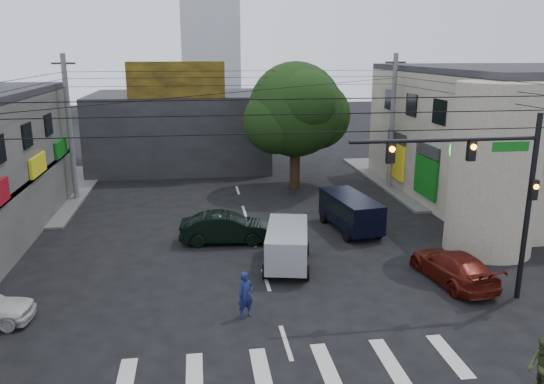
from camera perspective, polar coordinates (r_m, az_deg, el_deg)
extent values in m
plane|color=black|center=(20.80, 0.10, -11.71)|extent=(160.00, 160.00, 0.00)
cube|color=#514F4C|center=(42.87, 20.91, 1.47)|extent=(16.00, 16.00, 0.15)
cube|color=gray|center=(37.97, 25.06, 5.47)|extent=(14.00, 18.00, 8.00)
cylinder|color=gray|center=(26.78, 22.77, 2.28)|extent=(4.00, 4.00, 8.00)
cube|color=#232326|center=(44.87, -9.84, 6.61)|extent=(14.00, 10.00, 6.00)
cube|color=olive|center=(39.57, -10.29, 11.77)|extent=(7.00, 0.30, 2.60)
cylinder|color=black|center=(36.72, 2.47, 3.73)|extent=(0.70, 0.70, 4.40)
sphere|color=black|center=(36.23, 2.53, 8.86)|extent=(6.40, 6.40, 6.40)
cylinder|color=black|center=(21.99, 25.83, -1.70)|extent=(0.20, 0.20, 7.20)
cylinder|color=black|center=(19.68, 18.19, 5.33)|extent=(7.00, 0.14, 0.14)
cube|color=black|center=(20.20, 20.65, 4.20)|extent=(0.28, 0.22, 0.75)
cube|color=black|center=(18.95, 12.64, 4.15)|extent=(0.28, 0.22, 0.75)
sphere|color=orange|center=(20.06, 20.88, 4.54)|extent=(0.20, 0.20, 0.20)
sphere|color=orange|center=(18.79, 12.82, 4.51)|extent=(0.20, 0.20, 0.20)
cube|color=#0E6214|center=(20.94, 24.29, 4.47)|extent=(1.40, 0.06, 0.35)
cylinder|color=#59595B|center=(35.59, -20.92, 6.33)|extent=(0.32, 0.32, 9.20)
cylinder|color=#59595B|center=(37.14, 12.79, 7.26)|extent=(0.32, 0.32, 9.20)
imported|color=black|center=(26.69, -4.93, -3.86)|extent=(2.30, 4.83, 1.51)
imported|color=#50110B|center=(23.43, 18.88, -7.62)|extent=(3.05, 5.07, 1.33)
imported|color=#161D4F|center=(19.39, -2.84, -10.99)|extent=(0.94, 0.89, 1.72)
imported|color=#343F1D|center=(17.06, 27.06, -16.55)|extent=(0.94, 0.77, 1.76)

